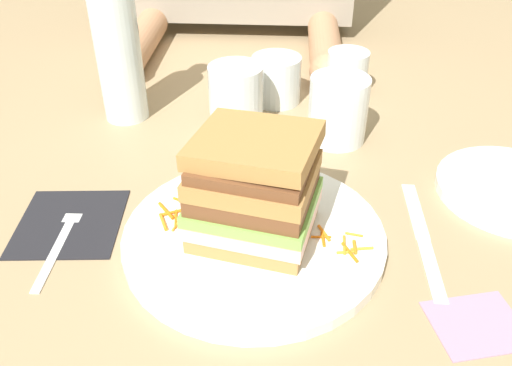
# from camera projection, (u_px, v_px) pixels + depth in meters

# --- Properties ---
(ground_plane) EXTENTS (3.00, 3.00, 0.00)m
(ground_plane) POSITION_uv_depth(u_px,v_px,m) (271.00, 242.00, 0.59)
(ground_plane) COLOR #9E8460
(main_plate) EXTENTS (0.28, 0.28, 0.01)m
(main_plate) POSITION_uv_depth(u_px,v_px,m) (254.00, 234.00, 0.59)
(main_plate) COLOR white
(main_plate) RESTS_ON ground_plane
(sandwich) EXTENTS (0.15, 0.14, 0.12)m
(sandwich) POSITION_uv_depth(u_px,v_px,m) (254.00, 187.00, 0.56)
(sandwich) COLOR #A87A42
(sandwich) RESTS_ON main_plate
(carrot_shred_0) EXTENTS (0.01, 0.02, 0.00)m
(carrot_shred_0) POSITION_uv_depth(u_px,v_px,m) (177.00, 224.00, 0.59)
(carrot_shred_0) COLOR orange
(carrot_shred_0) RESTS_ON main_plate
(carrot_shred_1) EXTENTS (0.02, 0.01, 0.00)m
(carrot_shred_1) POSITION_uv_depth(u_px,v_px,m) (195.00, 209.00, 0.62)
(carrot_shred_1) COLOR orange
(carrot_shred_1) RESTS_ON main_plate
(carrot_shred_2) EXTENTS (0.02, 0.03, 0.00)m
(carrot_shred_2) POSITION_uv_depth(u_px,v_px,m) (166.00, 211.00, 0.61)
(carrot_shred_2) COLOR orange
(carrot_shred_2) RESTS_ON main_plate
(carrot_shred_3) EXTENTS (0.02, 0.02, 0.00)m
(carrot_shred_3) POSITION_uv_depth(u_px,v_px,m) (179.00, 221.00, 0.60)
(carrot_shred_3) COLOR orange
(carrot_shred_3) RESTS_ON main_plate
(carrot_shred_4) EXTENTS (0.02, 0.01, 0.00)m
(carrot_shred_4) POSITION_uv_depth(u_px,v_px,m) (180.00, 200.00, 0.63)
(carrot_shred_4) COLOR orange
(carrot_shred_4) RESTS_ON main_plate
(carrot_shred_5) EXTENTS (0.02, 0.03, 0.00)m
(carrot_shred_5) POSITION_uv_depth(u_px,v_px,m) (163.00, 222.00, 0.60)
(carrot_shred_5) COLOR orange
(carrot_shred_5) RESTS_ON main_plate
(carrot_shred_6) EXTENTS (0.03, 0.02, 0.00)m
(carrot_shred_6) POSITION_uv_depth(u_px,v_px,m) (175.00, 212.00, 0.61)
(carrot_shred_6) COLOR orange
(carrot_shred_6) RESTS_ON main_plate
(carrot_shred_7) EXTENTS (0.01, 0.03, 0.00)m
(carrot_shred_7) POSITION_uv_depth(u_px,v_px,m) (176.00, 219.00, 0.60)
(carrot_shred_7) COLOR orange
(carrot_shred_7) RESTS_ON main_plate
(carrot_shred_8) EXTENTS (0.00, 0.02, 0.00)m
(carrot_shred_8) POSITION_uv_depth(u_px,v_px,m) (323.00, 239.00, 0.57)
(carrot_shred_8) COLOR orange
(carrot_shred_8) RESTS_ON main_plate
(carrot_shred_9) EXTENTS (0.01, 0.03, 0.00)m
(carrot_shred_9) POSITION_uv_depth(u_px,v_px,m) (324.00, 233.00, 0.58)
(carrot_shred_9) COLOR orange
(carrot_shred_9) RESTS_ON main_plate
(carrot_shred_10) EXTENTS (0.00, 0.02, 0.00)m
(carrot_shred_10) POSITION_uv_depth(u_px,v_px,m) (355.00, 247.00, 0.56)
(carrot_shred_10) COLOR orange
(carrot_shred_10) RESTS_ON main_plate
(carrot_shred_11) EXTENTS (0.02, 0.03, 0.00)m
(carrot_shred_11) POSITION_uv_depth(u_px,v_px,m) (350.00, 252.00, 0.56)
(carrot_shred_11) COLOR orange
(carrot_shred_11) RESTS_ON main_plate
(carrot_shred_12) EXTENTS (0.02, 0.01, 0.00)m
(carrot_shred_12) POSITION_uv_depth(u_px,v_px,m) (345.00, 252.00, 0.56)
(carrot_shred_12) COLOR orange
(carrot_shred_12) RESTS_ON main_plate
(carrot_shred_13) EXTENTS (0.02, 0.00, 0.00)m
(carrot_shred_13) POSITION_uv_depth(u_px,v_px,m) (321.00, 237.00, 0.58)
(carrot_shred_13) COLOR orange
(carrot_shred_13) RESTS_ON main_plate
(carrot_shred_14) EXTENTS (0.00, 0.03, 0.00)m
(carrot_shred_14) POSITION_uv_depth(u_px,v_px,m) (344.00, 245.00, 0.56)
(carrot_shred_14) COLOR orange
(carrot_shred_14) RESTS_ON main_plate
(carrot_shred_15) EXTENTS (0.02, 0.01, 0.00)m
(carrot_shred_15) POSITION_uv_depth(u_px,v_px,m) (362.00, 249.00, 0.56)
(carrot_shred_15) COLOR orange
(carrot_shred_15) RESTS_ON main_plate
(carrot_shred_16) EXTENTS (0.02, 0.01, 0.00)m
(carrot_shred_16) POSITION_uv_depth(u_px,v_px,m) (354.00, 234.00, 0.58)
(carrot_shred_16) COLOR orange
(carrot_shred_16) RESTS_ON main_plate
(napkin_dark) EXTENTS (0.13, 0.13, 0.00)m
(napkin_dark) POSITION_uv_depth(u_px,v_px,m) (70.00, 222.00, 0.62)
(napkin_dark) COLOR black
(napkin_dark) RESTS_ON ground_plane
(fork) EXTENTS (0.02, 0.17, 0.00)m
(fork) POSITION_uv_depth(u_px,v_px,m) (63.00, 233.00, 0.60)
(fork) COLOR silver
(fork) RESTS_ON napkin_dark
(knife) EXTENTS (0.02, 0.20, 0.00)m
(knife) POSITION_uv_depth(u_px,v_px,m) (424.00, 240.00, 0.59)
(knife) COLOR silver
(knife) RESTS_ON ground_plane
(juice_glass) EXTENTS (0.08, 0.08, 0.09)m
(juice_glass) POSITION_uv_depth(u_px,v_px,m) (338.00, 114.00, 0.75)
(juice_glass) COLOR white
(juice_glass) RESTS_ON ground_plane
(water_bottle) EXTENTS (0.07, 0.07, 0.25)m
(water_bottle) POSITION_uv_depth(u_px,v_px,m) (117.00, 47.00, 0.77)
(water_bottle) COLOR silver
(water_bottle) RESTS_ON ground_plane
(empty_tumbler_0) EXTENTS (0.08, 0.08, 0.07)m
(empty_tumbler_0) POSITION_uv_depth(u_px,v_px,m) (276.00, 79.00, 0.86)
(empty_tumbler_0) COLOR silver
(empty_tumbler_0) RESTS_ON ground_plane
(empty_tumbler_1) EXTENTS (0.07, 0.07, 0.07)m
(empty_tumbler_1) POSITION_uv_depth(u_px,v_px,m) (347.00, 73.00, 0.88)
(empty_tumbler_1) COLOR silver
(empty_tumbler_1) RESTS_ON ground_plane
(empty_tumbler_2) EXTENTS (0.08, 0.08, 0.09)m
(empty_tumbler_2) POSITION_uv_depth(u_px,v_px,m) (236.00, 97.00, 0.78)
(empty_tumbler_2) COLOR silver
(empty_tumbler_2) RESTS_ON ground_plane
(napkin_pink) EXTENTS (0.10, 0.09, 0.00)m
(napkin_pink) POSITION_uv_depth(u_px,v_px,m) (477.00, 324.00, 0.50)
(napkin_pink) COLOR pink
(napkin_pink) RESTS_ON ground_plane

